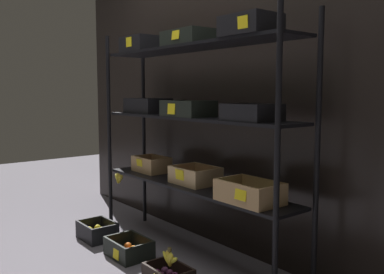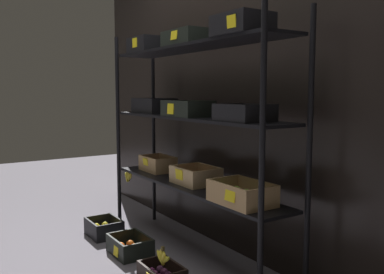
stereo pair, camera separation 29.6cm
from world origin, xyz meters
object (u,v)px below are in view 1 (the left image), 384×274
crate_ground_lemon (97,232)px  crate_ground_tangerine (129,250)px  banana_bunch_loose (170,259)px  display_rack (191,116)px

crate_ground_lemon → crate_ground_tangerine: (0.48, 0.01, -0.01)m
banana_bunch_loose → crate_ground_tangerine: bearing=178.4°
crate_ground_lemon → crate_ground_tangerine: 0.48m
display_rack → crate_ground_lemon: (-0.76, -0.38, -0.96)m
crate_ground_lemon → banana_bunch_loose: bearing=-0.1°
crate_ground_lemon → crate_ground_tangerine: bearing=1.5°
display_rack → banana_bunch_loose: 0.98m
display_rack → crate_ground_lemon: bearing=-153.6°
crate_ground_tangerine → display_rack: bearing=53.1°
banana_bunch_loose → crate_ground_lemon: bearing=179.9°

